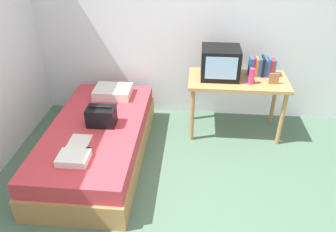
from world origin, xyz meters
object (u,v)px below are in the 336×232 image
(book_row, at_px, (261,67))
(folded_towel, at_px, (74,158))
(desk, at_px, (237,86))
(pillow, at_px, (113,92))
(bed, at_px, (98,142))
(magazine, at_px, (79,143))
(handbag, at_px, (101,116))
(tv, at_px, (220,63))
(water_bottle, at_px, (252,76))
(picture_frame, at_px, (274,79))
(remote_dark, at_px, (86,153))

(book_row, height_order, folded_towel, book_row)
(desk, distance_m, pillow, 1.52)
(book_row, relative_size, pillow, 0.68)
(folded_towel, bearing_deg, bed, 87.39)
(bed, relative_size, book_row, 6.60)
(magazine, bearing_deg, pillow, 83.85)
(desk, bearing_deg, handbag, -155.36)
(tv, bearing_deg, desk, -8.61)
(tv, xyz_separation_m, handbag, (-1.26, -0.71, -0.36))
(tv, height_order, folded_towel, tv)
(water_bottle, distance_m, book_row, 0.29)
(picture_frame, bearing_deg, bed, -162.78)
(folded_towel, bearing_deg, desk, 39.83)
(desk, xyz_separation_m, book_row, (0.28, 0.14, 0.20))
(picture_frame, relative_size, magazine, 0.43)
(pillow, height_order, remote_dark, pillow)
(bed, bearing_deg, folded_towel, -92.61)
(handbag, bearing_deg, water_bottle, 19.25)
(water_bottle, distance_m, handbag, 1.73)
(desk, height_order, water_bottle, water_bottle)
(water_bottle, relative_size, handbag, 0.61)
(remote_dark, bearing_deg, picture_frame, 30.26)
(desk, relative_size, magazine, 4.00)
(bed, xyz_separation_m, book_row, (1.83, 0.84, 0.62))
(magazine, bearing_deg, tv, 37.39)
(book_row, distance_m, folded_towel, 2.38)
(picture_frame, bearing_deg, magazine, -154.96)
(bed, distance_m, folded_towel, 0.67)
(tv, distance_m, folded_towel, 1.96)
(picture_frame, bearing_deg, handbag, -162.76)
(picture_frame, distance_m, remote_dark, 2.21)
(bed, height_order, desk, desk)
(desk, height_order, remote_dark, desk)
(bed, height_order, book_row, book_row)
(water_bottle, distance_m, pillow, 1.68)
(tv, height_order, handbag, tv)
(book_row, distance_m, pillow, 1.83)
(folded_towel, bearing_deg, remote_dark, 55.50)
(desk, xyz_separation_m, folded_towel, (-1.58, -1.32, -0.16))
(picture_frame, height_order, folded_towel, picture_frame)
(remote_dark, distance_m, folded_towel, 0.15)
(tv, bearing_deg, folded_towel, -135.15)
(magazine, height_order, folded_towel, folded_towel)
(picture_frame, xyz_separation_m, magazine, (-2.01, -0.94, -0.34))
(remote_dark, bearing_deg, handbag, 88.23)
(remote_dark, bearing_deg, folded_towel, -124.50)
(desk, xyz_separation_m, magazine, (-1.63, -1.04, -0.19))
(tv, xyz_separation_m, folded_towel, (-1.36, -1.35, -0.43))
(tv, bearing_deg, magazine, -142.61)
(bed, bearing_deg, desk, 24.30)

